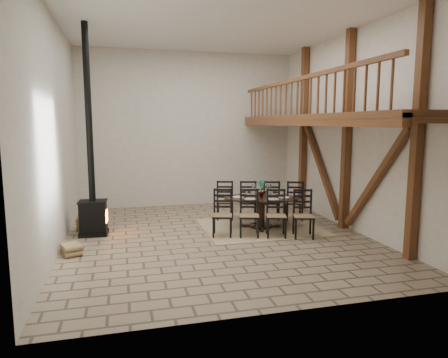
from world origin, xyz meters
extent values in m
plane|color=#8C7B5D|center=(0.00, 0.00, 0.00)|extent=(8.00, 8.00, 0.00)
cube|color=silver|center=(0.00, 4.00, 2.50)|extent=(7.00, 0.02, 5.00)
cube|color=silver|center=(0.00, -4.00, 2.50)|extent=(7.00, 0.02, 5.00)
cube|color=silver|center=(-3.50, 0.00, 2.50)|extent=(0.02, 8.00, 5.00)
cube|color=silver|center=(3.50, 0.00, 2.50)|extent=(0.02, 8.00, 5.00)
cube|color=white|center=(0.00, 0.00, 5.00)|extent=(7.00, 8.00, 0.02)
cube|color=brown|center=(3.38, -2.50, 2.50)|extent=(0.18, 0.18, 5.00)
cube|color=brown|center=(3.38, 0.00, 2.50)|extent=(0.18, 0.18, 5.00)
cube|color=brown|center=(3.38, 2.50, 2.50)|extent=(0.18, 0.18, 5.00)
cube|color=brown|center=(3.38, -1.25, 1.40)|extent=(0.14, 2.16, 2.54)
cube|color=brown|center=(3.38, 1.25, 1.40)|extent=(0.14, 2.16, 2.54)
cube|color=brown|center=(3.38, 0.00, 2.80)|extent=(0.20, 7.80, 0.20)
cube|color=brown|center=(2.70, 0.00, 2.85)|extent=(1.60, 7.80, 0.12)
cube|color=brown|center=(2.00, 0.00, 2.75)|extent=(0.18, 7.80, 0.22)
cube|color=brown|center=(2.00, 0.00, 3.75)|extent=(0.09, 7.60, 0.09)
cube|color=brown|center=(2.00, 0.00, 3.33)|extent=(0.06, 7.60, 0.86)
cube|color=tan|center=(1.30, 0.54, 0.01)|extent=(3.00, 2.50, 0.02)
ellipsoid|color=black|center=(1.30, 0.54, 0.78)|extent=(2.21, 1.69, 0.04)
cylinder|color=black|center=(1.30, 0.54, 0.38)|extent=(0.19, 0.19, 0.72)
cylinder|color=black|center=(1.30, 0.54, 0.05)|extent=(0.60, 0.60, 0.06)
cube|color=#A3774B|center=(0.13, 0.00, 0.51)|extent=(0.58, 0.57, 0.04)
cube|color=black|center=(0.13, 0.00, 0.25)|extent=(0.56, 0.56, 0.49)
cube|color=black|center=(0.19, 0.19, 0.82)|extent=(0.40, 0.16, 0.64)
cube|color=#A3774B|center=(0.74, -0.19, 0.51)|extent=(0.58, 0.57, 0.04)
cube|color=black|center=(0.74, -0.19, 0.25)|extent=(0.56, 0.56, 0.49)
cube|color=black|center=(0.80, 0.01, 0.82)|extent=(0.40, 0.16, 0.64)
cube|color=#A3774B|center=(1.36, -0.37, 0.51)|extent=(0.58, 0.57, 0.04)
cube|color=black|center=(1.36, -0.37, 0.25)|extent=(0.56, 0.56, 0.49)
cube|color=black|center=(1.42, -0.18, 0.82)|extent=(0.40, 0.16, 0.64)
cube|color=#A3774B|center=(1.98, -0.56, 0.51)|extent=(0.58, 0.57, 0.04)
cube|color=black|center=(1.98, -0.56, 0.25)|extent=(0.56, 0.56, 0.49)
cube|color=black|center=(2.04, -0.36, 0.82)|extent=(0.40, 0.16, 0.64)
cube|color=#A3774B|center=(0.62, 1.64, 0.51)|extent=(0.58, 0.57, 0.04)
cube|color=black|center=(0.62, 1.64, 0.25)|extent=(0.56, 0.56, 0.49)
cube|color=black|center=(0.56, 1.45, 0.82)|extent=(0.40, 0.16, 0.64)
cube|color=#A3774B|center=(1.24, 1.46, 0.51)|extent=(0.58, 0.57, 0.04)
cube|color=black|center=(1.24, 1.46, 0.25)|extent=(0.56, 0.56, 0.49)
cube|color=black|center=(1.18, 1.26, 0.82)|extent=(0.40, 0.16, 0.64)
cube|color=#A3774B|center=(1.86, 1.27, 0.51)|extent=(0.58, 0.57, 0.04)
cube|color=black|center=(1.86, 1.27, 0.25)|extent=(0.56, 0.56, 0.49)
cube|color=black|center=(1.80, 1.07, 0.82)|extent=(0.40, 0.16, 0.64)
cube|color=#A3774B|center=(2.47, 1.08, 0.51)|extent=(0.58, 0.57, 0.04)
cube|color=black|center=(2.47, 1.08, 0.25)|extent=(0.56, 0.56, 0.49)
cube|color=black|center=(2.41, 0.89, 0.82)|extent=(0.40, 0.16, 0.64)
cube|color=silver|center=(1.30, 0.54, 0.81)|extent=(1.65, 1.15, 0.01)
cube|color=white|center=(1.30, 0.54, 0.89)|extent=(1.02, 0.59, 0.18)
cylinder|color=white|center=(1.12, 0.60, 0.97)|extent=(0.12, 0.12, 0.34)
cylinder|color=white|center=(1.48, 0.49, 0.97)|extent=(0.12, 0.12, 0.34)
cylinder|color=white|center=(1.12, 0.60, 0.88)|extent=(0.06, 0.06, 0.16)
cylinder|color=white|center=(1.48, 0.49, 0.88)|extent=(0.06, 0.06, 0.16)
imported|color=#4C723F|center=(1.32, 0.59, 1.03)|extent=(0.27, 0.22, 0.45)
cube|color=black|center=(-2.88, 0.89, 0.05)|extent=(0.69, 0.55, 0.10)
cube|color=black|center=(-2.88, 0.89, 0.46)|extent=(0.64, 0.50, 0.71)
cube|color=#FF590C|center=(-2.56, 0.87, 0.46)|extent=(0.04, 0.29, 0.28)
cube|color=black|center=(-2.88, 0.89, 0.83)|extent=(0.68, 0.54, 0.04)
cylinder|color=black|center=(-2.88, 0.89, 2.93)|extent=(0.15, 0.15, 4.15)
cylinder|color=brown|center=(-3.09, 1.37, 0.16)|extent=(0.47, 0.47, 0.31)
cube|color=tan|center=(-3.09, 1.37, 0.35)|extent=(0.26, 0.26, 0.09)
cube|color=tan|center=(-3.24, -0.56, 0.12)|extent=(0.49, 0.56, 0.23)
camera|label=1|loc=(-2.16, -9.05, 2.70)|focal=32.00mm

